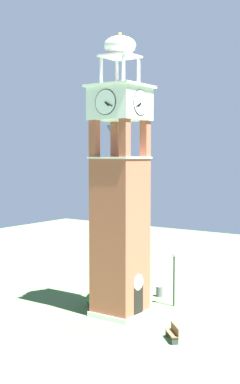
{
  "coord_description": "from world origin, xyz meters",
  "views": [
    {
      "loc": [
        -29.15,
        -20.51,
        11.2
      ],
      "look_at": [
        0.0,
        0.0,
        8.68
      ],
      "focal_mm": 48.31,
      "sensor_mm": 36.0,
      "label": 1
    }
  ],
  "objects": [
    {
      "name": "lamp_post",
      "position": [
        4.05,
        -2.06,
        2.83
      ],
      "size": [
        0.36,
        0.36,
        4.11
      ],
      "color": "black",
      "rests_on": "ground"
    },
    {
      "name": "shrub_near_entry",
      "position": [
        0.52,
        2.9,
        0.51
      ],
      "size": [
        0.98,
        0.98,
        1.02
      ],
      "primitive_type": "ellipsoid",
      "color": "#336638",
      "rests_on": "ground"
    },
    {
      "name": "park_bench",
      "position": [
        -2.29,
        -5.53,
        0.48
      ],
      "size": [
        1.44,
        1.45,
        0.95
      ],
      "color": "brown",
      "rests_on": "ground"
    },
    {
      "name": "clock_tower",
      "position": [
        0.0,
        -0.0,
        7.96
      ],
      "size": [
        3.67,
        3.67,
        19.54
      ],
      "color": "#9E4C38",
      "rests_on": "ground"
    },
    {
      "name": "shrub_left_of_tower",
      "position": [
        2.58,
        0.17,
        0.49
      ],
      "size": [
        1.24,
        1.24,
        0.98
      ],
      "primitive_type": "ellipsoid",
      "color": "#336638",
      "rests_on": "ground"
    },
    {
      "name": "ground",
      "position": [
        0.0,
        0.0,
        0.0
      ],
      "size": [
        80.0,
        80.0,
        0.0
      ],
      "primitive_type": "plane",
      "color": "#476B3D"
    },
    {
      "name": "trash_bin",
      "position": [
        5.7,
        0.18,
        0.4
      ],
      "size": [
        0.52,
        0.52,
        0.8
      ],
      "primitive_type": "cylinder",
      "color": "#4C4C51",
      "rests_on": "ground"
    }
  ]
}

